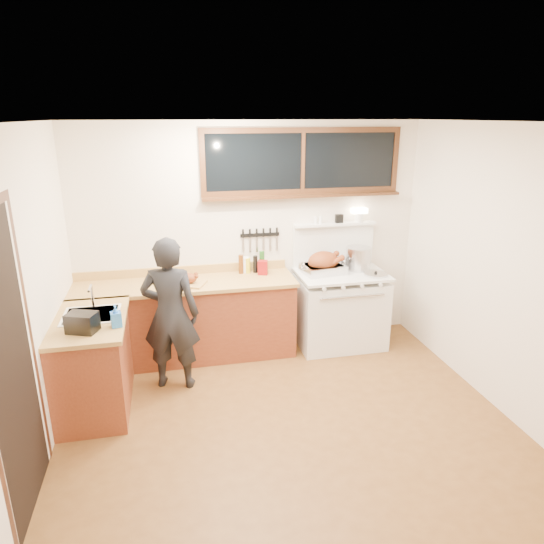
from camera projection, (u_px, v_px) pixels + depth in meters
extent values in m
cube|color=brown|center=(287.00, 421.00, 4.41)|extent=(4.00, 3.50, 0.02)
cube|color=silver|center=(251.00, 236.00, 5.65)|extent=(4.00, 0.05, 2.60)
cube|color=silver|center=(378.00, 406.00, 2.36)|extent=(4.00, 0.05, 2.60)
cube|color=silver|center=(24.00, 306.00, 3.59)|extent=(0.05, 3.50, 2.60)
cube|color=silver|center=(503.00, 270.00, 4.42)|extent=(0.05, 3.50, 2.60)
cube|color=white|center=(290.00, 118.00, 3.60)|extent=(4.00, 3.50, 0.05)
cube|color=maroon|center=(187.00, 322.00, 5.46)|extent=(2.40, 0.60, 0.86)
cube|color=#B88D49|center=(185.00, 284.00, 5.31)|extent=(2.44, 0.64, 0.04)
cube|color=#B88D49|center=(183.00, 270.00, 5.56)|extent=(2.40, 0.03, 0.10)
sphere|color=#B78C38|center=(87.00, 317.00, 4.91)|extent=(0.03, 0.03, 0.03)
sphere|color=#B78C38|center=(138.00, 313.00, 5.01)|extent=(0.03, 0.03, 0.03)
sphere|color=#B78C38|center=(187.00, 309.00, 5.11)|extent=(0.03, 0.03, 0.03)
sphere|color=#B78C38|center=(234.00, 305.00, 5.22)|extent=(0.03, 0.03, 0.03)
sphere|color=#B78C38|center=(275.00, 302.00, 5.31)|extent=(0.03, 0.03, 0.03)
cube|color=maroon|center=(94.00, 365.00, 4.51)|extent=(0.60, 1.05, 0.86)
cube|color=#B88D49|center=(89.00, 321.00, 4.37)|extent=(0.64, 1.09, 0.04)
cube|color=white|center=(92.00, 321.00, 4.45)|extent=(0.45, 0.40, 0.14)
cube|color=white|center=(91.00, 315.00, 4.43)|extent=(0.50, 0.45, 0.01)
cylinder|color=silver|center=(92.00, 296.00, 4.57)|extent=(0.02, 0.02, 0.24)
cylinder|color=silver|center=(90.00, 288.00, 4.46)|extent=(0.02, 0.18, 0.02)
cube|color=white|center=(340.00, 312.00, 5.79)|extent=(1.00, 0.70, 0.82)
cube|color=white|center=(341.00, 274.00, 5.64)|extent=(1.02, 0.72, 0.03)
cube|color=white|center=(350.00, 314.00, 5.44)|extent=(0.88, 0.02, 0.46)
cylinder|color=silver|center=(353.00, 297.00, 5.34)|extent=(0.75, 0.02, 0.02)
cylinder|color=white|center=(324.00, 289.00, 5.25)|extent=(0.04, 0.03, 0.04)
cylinder|color=white|center=(343.00, 288.00, 5.29)|extent=(0.04, 0.03, 0.04)
cylinder|color=white|center=(362.00, 286.00, 5.34)|extent=(0.04, 0.03, 0.04)
cylinder|color=white|center=(381.00, 285.00, 5.38)|extent=(0.04, 0.03, 0.04)
cube|color=white|center=(333.00, 245.00, 5.85)|extent=(1.00, 0.05, 0.50)
cube|color=white|center=(335.00, 224.00, 5.74)|extent=(1.00, 0.12, 0.03)
cylinder|color=white|center=(359.00, 217.00, 5.79)|extent=(0.10, 0.10, 0.10)
cube|color=#FFE5B2|center=(359.00, 211.00, 5.76)|extent=(0.19, 0.09, 0.06)
cube|color=black|center=(339.00, 219.00, 5.73)|extent=(0.09, 0.05, 0.10)
cylinder|color=white|center=(321.00, 220.00, 5.69)|extent=(0.04, 0.04, 0.09)
cylinder|color=white|center=(316.00, 220.00, 5.68)|extent=(0.04, 0.04, 0.09)
cube|color=black|center=(303.00, 161.00, 5.47)|extent=(2.20, 0.01, 0.62)
cube|color=#331B0E|center=(303.00, 130.00, 5.37)|extent=(2.32, 0.04, 0.06)
cube|color=#331B0E|center=(302.00, 191.00, 5.58)|extent=(2.32, 0.04, 0.06)
cube|color=#331B0E|center=(202.00, 163.00, 5.24)|extent=(0.06, 0.04, 0.62)
cube|color=#331B0E|center=(395.00, 159.00, 5.70)|extent=(0.06, 0.04, 0.62)
cube|color=#331B0E|center=(303.00, 161.00, 5.47)|extent=(0.04, 0.04, 0.62)
cube|color=#331B0E|center=(303.00, 196.00, 5.54)|extent=(2.32, 0.13, 0.03)
cube|color=black|center=(13.00, 372.00, 3.16)|extent=(0.01, 0.86, 2.10)
cube|color=#331B0E|center=(32.00, 340.00, 3.62)|extent=(0.01, 0.07, 2.10)
cube|color=black|center=(260.00, 235.00, 5.63)|extent=(0.46, 0.02, 0.04)
cube|color=silver|center=(243.00, 245.00, 5.61)|extent=(0.02, 0.00, 0.18)
cube|color=black|center=(243.00, 233.00, 5.57)|extent=(0.02, 0.02, 0.10)
cube|color=silver|center=(250.00, 245.00, 5.63)|extent=(0.02, 0.00, 0.18)
cube|color=black|center=(250.00, 233.00, 5.59)|extent=(0.02, 0.02, 0.10)
cube|color=silver|center=(257.00, 245.00, 5.65)|extent=(0.02, 0.00, 0.18)
cube|color=black|center=(257.00, 233.00, 5.60)|extent=(0.02, 0.02, 0.10)
cube|color=silver|center=(263.00, 244.00, 5.66)|extent=(0.03, 0.00, 0.18)
cube|color=black|center=(263.00, 232.00, 5.62)|extent=(0.02, 0.02, 0.10)
cube|color=silver|center=(270.00, 244.00, 5.68)|extent=(0.03, 0.00, 0.18)
cube|color=black|center=(270.00, 232.00, 5.63)|extent=(0.02, 0.02, 0.10)
cube|color=silver|center=(277.00, 243.00, 5.69)|extent=(0.03, 0.00, 0.18)
cube|color=black|center=(277.00, 232.00, 5.65)|extent=(0.02, 0.02, 0.10)
imported|color=black|center=(170.00, 314.00, 4.76)|extent=(0.64, 0.50, 1.56)
imported|color=blue|center=(116.00, 316.00, 4.17)|extent=(0.10, 0.11, 0.20)
cube|color=black|center=(82.00, 323.00, 4.08)|extent=(0.29, 0.24, 0.17)
cube|color=#B88D49|center=(188.00, 284.00, 5.24)|extent=(0.43, 0.38, 0.02)
ellipsoid|color=brown|center=(188.00, 278.00, 5.22)|extent=(0.23, 0.20, 0.11)
sphere|color=brown|center=(196.00, 274.00, 5.27)|extent=(0.04, 0.04, 0.04)
sphere|color=brown|center=(196.00, 277.00, 5.19)|extent=(0.04, 0.04, 0.04)
cube|color=silver|center=(323.00, 269.00, 5.62)|extent=(0.51, 0.41, 0.10)
cube|color=#3F3F42|center=(323.00, 266.00, 5.61)|extent=(0.45, 0.35, 0.03)
torus|color=silver|center=(303.00, 266.00, 5.55)|extent=(0.03, 0.10, 0.10)
torus|color=silver|center=(343.00, 263.00, 5.65)|extent=(0.03, 0.10, 0.10)
ellipsoid|color=brown|center=(323.00, 261.00, 5.59)|extent=(0.40, 0.32, 0.23)
cylinder|color=brown|center=(336.00, 261.00, 5.53)|extent=(0.13, 0.07, 0.10)
sphere|color=brown|center=(342.00, 258.00, 5.53)|extent=(0.07, 0.07, 0.07)
cylinder|color=brown|center=(331.00, 257.00, 5.69)|extent=(0.13, 0.07, 0.10)
sphere|color=brown|center=(337.00, 254.00, 5.69)|extent=(0.07, 0.07, 0.07)
cylinder|color=silver|center=(358.00, 258.00, 5.72)|extent=(0.33, 0.33, 0.27)
cylinder|color=silver|center=(338.00, 262.00, 5.86)|extent=(0.19, 0.19, 0.12)
cylinder|color=black|center=(333.00, 255.00, 5.95)|extent=(0.05, 0.16, 0.02)
cylinder|color=silver|center=(376.00, 274.00, 5.55)|extent=(0.28, 0.28, 0.02)
sphere|color=black|center=(376.00, 272.00, 5.55)|extent=(0.03, 0.03, 0.03)
cube|color=maroon|center=(263.00, 268.00, 5.55)|extent=(0.13, 0.11, 0.16)
cylinder|color=white|center=(245.00, 265.00, 5.63)|extent=(0.11, 0.11, 0.18)
cylinder|color=black|center=(241.00, 264.00, 5.58)|extent=(0.06, 0.06, 0.22)
cylinder|color=black|center=(248.00, 265.00, 5.60)|extent=(0.06, 0.06, 0.18)
cylinder|color=black|center=(255.00, 264.00, 5.62)|extent=(0.05, 0.05, 0.20)
cylinder|color=black|center=(262.00, 262.00, 5.63)|extent=(0.06, 0.06, 0.25)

